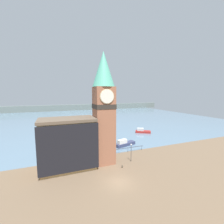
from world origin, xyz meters
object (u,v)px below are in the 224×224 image
object	(u,v)px
clock_tower	(104,105)
boat_near	(124,143)
lamp_post	(131,149)
boat_far	(142,131)
pier_building	(68,143)
mooring_bollard_near	(122,166)

from	to	relation	value
clock_tower	boat_near	distance (m)	15.73
clock_tower	lamp_post	bearing A→B (deg)	-19.32
clock_tower	boat_far	xyz separation A→B (m)	(20.56, 17.48, -11.28)
clock_tower	boat_near	world-z (taller)	clock_tower
boat_near	boat_far	bearing A→B (deg)	25.25
lamp_post	pier_building	bearing A→B (deg)	170.97
pier_building	lamp_post	bearing A→B (deg)	-9.03
clock_tower	mooring_bollard_near	xyz separation A→B (m)	(2.46, -3.67, -11.54)
boat_far	clock_tower	bearing A→B (deg)	-108.04
boat_near	boat_far	distance (m)	15.95
pier_building	mooring_bollard_near	size ratio (longest dim) A/B	16.07
clock_tower	pier_building	bearing A→B (deg)	179.10
boat_near	mooring_bollard_near	distance (m)	12.43
boat_far	lamp_post	distance (m)	24.72
pier_building	boat_near	xyz separation A→B (m)	(15.44, 7.18, -4.17)
pier_building	boat_far	world-z (taller)	pier_building
clock_tower	pier_building	size ratio (longest dim) A/B	2.16
clock_tower	boat_far	distance (m)	29.25
clock_tower	pier_building	distance (m)	10.02
pier_building	mooring_bollard_near	world-z (taller)	pier_building
clock_tower	boat_far	world-z (taller)	clock_tower
pier_building	lamp_post	xyz separation A→B (m)	(12.47, -1.98, -2.16)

